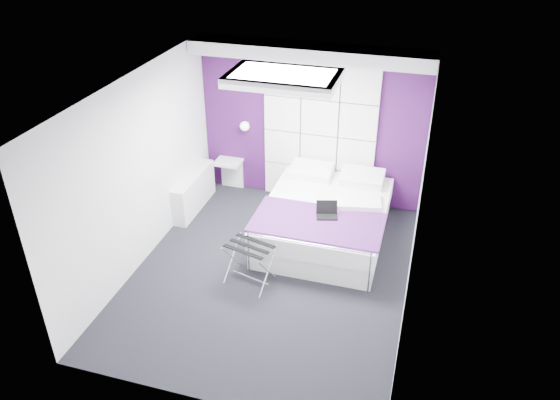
{
  "coord_description": "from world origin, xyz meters",
  "views": [
    {
      "loc": [
        1.78,
        -5.62,
        4.62
      ],
      "look_at": [
        0.03,
        0.35,
        0.96
      ],
      "focal_mm": 35.0,
      "sensor_mm": 36.0,
      "label": 1
    }
  ],
  "objects_px": {
    "bed": "(325,219)",
    "luggage_rack": "(250,264)",
    "nightstand": "(229,162)",
    "laptop": "(328,212)",
    "radiator": "(194,192)",
    "wall_lamp": "(245,125)"
  },
  "relations": [
    {
      "from": "wall_lamp",
      "to": "bed",
      "type": "xyz_separation_m",
      "value": [
        1.56,
        -0.99,
        -0.9
      ]
    },
    {
      "from": "bed",
      "to": "laptop",
      "type": "height_order",
      "value": "laptop"
    },
    {
      "from": "wall_lamp",
      "to": "bed",
      "type": "relative_size",
      "value": 0.07
    },
    {
      "from": "radiator",
      "to": "luggage_rack",
      "type": "distance_m",
      "value": 2.14
    },
    {
      "from": "nightstand",
      "to": "laptop",
      "type": "distance_m",
      "value": 2.37
    },
    {
      "from": "bed",
      "to": "laptop",
      "type": "distance_m",
      "value": 0.5
    },
    {
      "from": "bed",
      "to": "laptop",
      "type": "xyz_separation_m",
      "value": [
        0.1,
        -0.35,
        0.34
      ]
    },
    {
      "from": "wall_lamp",
      "to": "nightstand",
      "type": "distance_m",
      "value": 0.75
    },
    {
      "from": "nightstand",
      "to": "bed",
      "type": "bearing_deg",
      "value": -27.0
    },
    {
      "from": "nightstand",
      "to": "luggage_rack",
      "type": "distance_m",
      "value": 2.55
    },
    {
      "from": "bed",
      "to": "radiator",
      "type": "bearing_deg",
      "value": 173.92
    },
    {
      "from": "radiator",
      "to": "nightstand",
      "type": "xyz_separation_m",
      "value": [
        0.33,
        0.72,
        0.23
      ]
    },
    {
      "from": "bed",
      "to": "luggage_rack",
      "type": "relative_size",
      "value": 3.69
    },
    {
      "from": "laptop",
      "to": "nightstand",
      "type": "bearing_deg",
      "value": 130.61
    },
    {
      "from": "nightstand",
      "to": "luggage_rack",
      "type": "relative_size",
      "value": 0.75
    },
    {
      "from": "luggage_rack",
      "to": "nightstand",
      "type": "bearing_deg",
      "value": 132.12
    },
    {
      "from": "luggage_rack",
      "to": "laptop",
      "type": "xyz_separation_m",
      "value": [
        0.82,
        0.95,
        0.37
      ]
    },
    {
      "from": "luggage_rack",
      "to": "bed",
      "type": "bearing_deg",
      "value": 76.17
    },
    {
      "from": "radiator",
      "to": "luggage_rack",
      "type": "relative_size",
      "value": 2.05
    },
    {
      "from": "laptop",
      "to": "bed",
      "type": "bearing_deg",
      "value": 89.38
    },
    {
      "from": "nightstand",
      "to": "laptop",
      "type": "xyz_separation_m",
      "value": [
        1.97,
        -1.31,
        0.13
      ]
    },
    {
      "from": "nightstand",
      "to": "laptop",
      "type": "relative_size",
      "value": 1.5
    }
  ]
}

